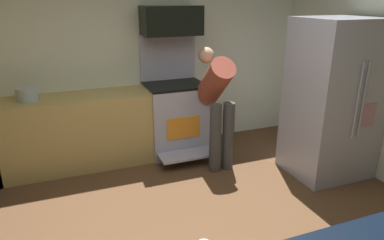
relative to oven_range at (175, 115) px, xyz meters
The scene contains 7 objects.
wall_back 1.01m from the oven_range, 144.70° to the left, with size 5.20×0.12×2.60m, color silver.
lower_cabinet_run 1.43m from the oven_range, behind, with size 2.40×0.60×0.90m, color tan.
oven_range is the anchor object (origin of this frame).
microwave 1.23m from the oven_range, 90.00° to the left, with size 0.74×0.38×0.36m, color black.
refrigerator 1.98m from the oven_range, 38.99° to the right, with size 0.88×0.78×1.82m.
person_cook 0.75m from the oven_range, 58.65° to the right, with size 0.31×0.71×1.43m.
stock_pot 1.82m from the oven_range, behind, with size 0.24×0.24×0.16m, color #AEBCC1.
Camera 1 is at (-0.86, -2.25, 2.02)m, focal length 32.53 mm.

